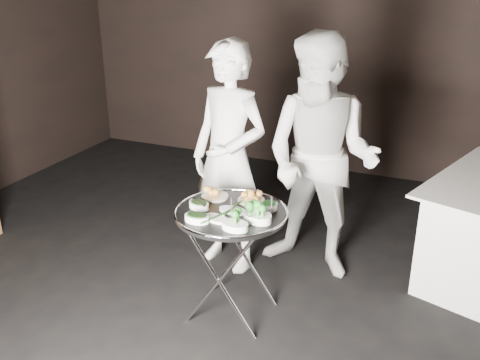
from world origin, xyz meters
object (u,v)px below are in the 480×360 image
at_px(serving_tray, 231,213).
at_px(waiter_left, 229,159).
at_px(tray_stand, 231,259).
at_px(waiter_right, 321,160).

height_order(serving_tray, waiter_left, waiter_left).
relative_size(tray_stand, waiter_right, 0.41).
relative_size(serving_tray, waiter_left, 0.41).
xyz_separation_m(serving_tray, waiter_right, (0.37, 0.81, 0.15)).
bearing_deg(waiter_left, serving_tray, -50.40).
height_order(tray_stand, waiter_left, waiter_left).
distance_m(tray_stand, waiter_right, 1.02).
bearing_deg(tray_stand, waiter_right, 65.12).
bearing_deg(waiter_left, waiter_right, 28.51).
relative_size(tray_stand, serving_tray, 1.04).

